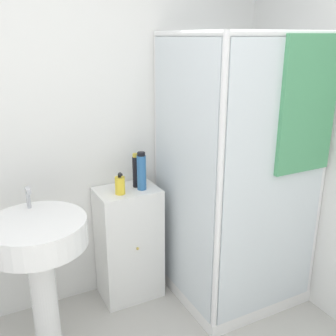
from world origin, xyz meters
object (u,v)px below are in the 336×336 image
shampoo_bottle_tall_black (136,171)px  sink (39,251)px  shampoo_bottle_blue (142,171)px  soap_dispenser (120,185)px

shampoo_bottle_tall_black → sink: bearing=-156.2°
sink → shampoo_bottle_blue: shampoo_bottle_blue is taller
sink → shampoo_bottle_blue: (0.74, 0.26, 0.28)m
sink → soap_dispenser: size_ratio=6.74×
sink → soap_dispenser: (0.58, 0.25, 0.21)m
sink → shampoo_bottle_tall_black: (0.73, 0.32, 0.26)m
shampoo_bottle_tall_black → shampoo_bottle_blue: shampoo_bottle_blue is taller
soap_dispenser → shampoo_bottle_tall_black: (0.14, 0.07, 0.06)m
soap_dispenser → shampoo_bottle_blue: shampoo_bottle_blue is taller
sink → soap_dispenser: bearing=23.2°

